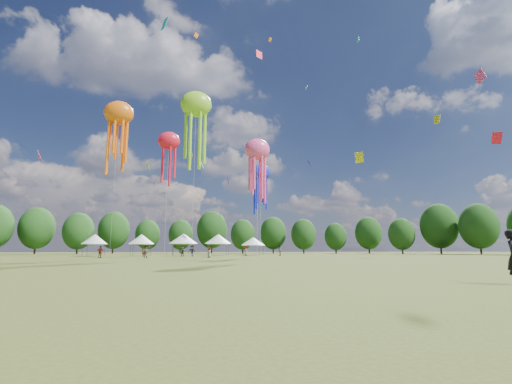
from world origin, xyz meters
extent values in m
plane|color=#384416|center=(0.00, 0.00, 0.00)|extent=(300.00, 300.00, 0.00)
imported|color=gray|center=(-8.06, 36.63, 0.85)|extent=(1.03, 0.96, 1.69)
imported|color=gray|center=(8.44, 53.18, 0.92)|extent=(0.78, 1.01, 1.83)
imported|color=gray|center=(14.34, 50.59, 0.96)|extent=(0.90, 1.06, 1.92)
imported|color=gray|center=(-1.75, 48.15, 0.94)|extent=(1.26, 0.77, 1.88)
imported|color=gray|center=(-14.38, 38.69, 0.83)|extent=(1.04, 0.86, 1.67)
imported|color=gray|center=(-3.37, 49.87, 0.88)|extent=(1.63, 1.38, 1.76)
imported|color=gray|center=(-9.86, 48.93, 0.81)|extent=(0.60, 0.69, 1.61)
imported|color=gray|center=(0.68, 39.18, 0.76)|extent=(0.81, 0.89, 1.53)
cylinder|color=#47474C|center=(-21.20, 55.33, 1.06)|extent=(0.08, 0.08, 2.11)
cylinder|color=#47474C|center=(-21.20, 58.45, 1.06)|extent=(0.08, 0.08, 2.11)
cylinder|color=#47474C|center=(-18.08, 55.33, 1.06)|extent=(0.08, 0.08, 2.11)
cylinder|color=#47474C|center=(-18.08, 58.45, 1.06)|extent=(0.08, 0.08, 2.11)
cube|color=white|center=(-19.64, 56.89, 2.16)|extent=(3.53, 3.53, 0.10)
cone|color=white|center=(-19.64, 56.89, 3.12)|extent=(4.59, 4.59, 1.81)
cylinder|color=#47474C|center=(-12.61, 53.24, 1.04)|extent=(0.08, 0.08, 2.09)
cylinder|color=#47474C|center=(-12.61, 56.50, 1.04)|extent=(0.08, 0.08, 2.09)
cylinder|color=#47474C|center=(-9.35, 53.24, 1.04)|extent=(0.08, 0.08, 2.09)
cylinder|color=#47474C|center=(-9.35, 56.50, 1.04)|extent=(0.08, 0.08, 2.09)
cube|color=white|center=(-10.98, 54.87, 2.14)|extent=(3.66, 3.66, 0.10)
cone|color=white|center=(-10.98, 54.87, 3.08)|extent=(4.76, 4.76, 1.79)
cylinder|color=#47474C|center=(-5.15, 51.33, 1.07)|extent=(0.08, 0.08, 2.14)
cylinder|color=#47474C|center=(-5.15, 55.02, 1.07)|extent=(0.08, 0.08, 2.14)
cylinder|color=#47474C|center=(-1.46, 51.33, 1.07)|extent=(0.08, 0.08, 2.14)
cylinder|color=#47474C|center=(-1.46, 55.02, 1.07)|extent=(0.08, 0.08, 2.14)
cube|color=white|center=(-3.30, 53.17, 2.19)|extent=(4.09, 4.09, 0.10)
cone|color=white|center=(-3.30, 53.17, 3.16)|extent=(5.31, 5.31, 1.84)
cylinder|color=#47474C|center=(1.62, 56.05, 1.11)|extent=(0.08, 0.08, 2.23)
cylinder|color=#47474C|center=(1.62, 59.83, 1.11)|extent=(0.08, 0.08, 2.23)
cylinder|color=#47474C|center=(5.40, 56.05, 1.11)|extent=(0.08, 0.08, 2.23)
cylinder|color=#47474C|center=(5.40, 59.83, 1.11)|extent=(0.08, 0.08, 2.23)
cube|color=white|center=(3.51, 57.94, 2.28)|extent=(4.18, 4.18, 0.10)
cone|color=white|center=(3.51, 57.94, 3.28)|extent=(5.43, 5.43, 1.91)
cylinder|color=#47474C|center=(8.98, 56.35, 0.96)|extent=(0.08, 0.08, 1.93)
cylinder|color=#47474C|center=(8.98, 59.82, 0.96)|extent=(0.08, 0.08, 1.93)
cylinder|color=#47474C|center=(12.45, 56.35, 0.96)|extent=(0.08, 0.08, 1.93)
cylinder|color=#47474C|center=(12.45, 59.82, 0.96)|extent=(0.08, 0.08, 1.93)
cube|color=white|center=(10.71, 58.09, 1.98)|extent=(3.87, 3.87, 0.10)
cone|color=white|center=(10.71, 58.09, 2.85)|extent=(5.03, 5.03, 1.65)
ellipsoid|color=#F61533|center=(-5.90, 41.25, 18.13)|extent=(3.41, 2.39, 2.90)
cylinder|color=beige|center=(-5.90, 41.25, 9.06)|extent=(0.03, 0.03, 18.13)
ellipsoid|color=#91E024|center=(-1.91, 35.76, 22.24)|extent=(4.57, 3.20, 3.88)
cylinder|color=beige|center=(-1.91, 35.76, 11.12)|extent=(0.03, 0.03, 22.24)
ellipsoid|color=#1823D8|center=(8.25, 38.23, 12.92)|extent=(3.13, 2.19, 2.66)
cylinder|color=beige|center=(8.25, 38.23, 6.46)|extent=(0.03, 0.03, 12.92)
ellipsoid|color=orange|center=(-13.97, 42.91, 22.80)|extent=(4.59, 3.21, 3.90)
cylinder|color=beige|center=(-13.97, 42.91, 11.40)|extent=(0.03, 0.03, 22.80)
ellipsoid|color=#FF4B92|center=(4.52, 21.72, 11.73)|extent=(2.73, 1.91, 2.32)
cylinder|color=beige|center=(4.52, 21.72, 5.86)|extent=(0.03, 0.03, 11.73)
cube|color=orange|center=(-2.17, 37.52, 34.41)|extent=(0.80, 0.39, 0.97)
cube|color=yellow|center=(-2.57, 61.57, 21.84)|extent=(1.14, 1.44, 2.02)
cube|color=#91E024|center=(20.98, 52.27, 34.82)|extent=(0.60, 0.95, 0.98)
cube|color=#19D8CB|center=(-0.29, 50.02, 16.59)|extent=(0.67, 1.22, 1.28)
cube|color=#FF4B92|center=(28.56, 16.95, 19.98)|extent=(0.08, 1.62, 1.80)
cube|color=yellow|center=(31.35, 27.57, 19.22)|extent=(0.54, 0.97, 1.30)
cube|color=#19D8CB|center=(-7.22, 39.21, 36.92)|extent=(1.32, 1.70, 2.41)
cube|color=#FF4B92|center=(-10.51, 71.40, 17.09)|extent=(1.14, 2.33, 2.46)
cube|color=#F61533|center=(10.28, 49.12, 39.28)|extent=(1.34, 1.07, 1.98)
cube|color=yellow|center=(33.99, 55.62, 21.14)|extent=(2.12, 1.27, 2.41)
cube|color=#1823D8|center=(27.91, 71.21, 23.60)|extent=(0.92, 1.82, 1.85)
cube|color=#19D8CB|center=(21.29, 29.99, 31.77)|extent=(0.15, 0.71, 0.84)
cube|color=#FF4B92|center=(-31.26, 58.81, 18.96)|extent=(1.58, 1.80, 2.48)
cube|color=purple|center=(4.25, 47.39, 13.35)|extent=(0.25, 0.86, 1.09)
cube|color=#F61533|center=(39.54, 26.23, 16.57)|extent=(1.36, 1.11, 1.61)
cube|color=orange|center=(13.27, 52.37, 44.93)|extent=(0.83, 0.64, 0.88)
cube|color=#91E024|center=(-10.24, 52.44, 16.55)|extent=(0.92, 1.48, 1.81)
cylinder|color=#38281C|center=(-40.68, 85.49, 1.71)|extent=(0.44, 0.44, 3.41)
ellipsoid|color=#1D4316|center=(-40.68, 85.49, 6.61)|extent=(8.53, 8.53, 10.66)
cylinder|color=#38281C|center=(-30.60, 85.02, 1.53)|extent=(0.44, 0.44, 3.07)
ellipsoid|color=#1D4316|center=(-30.60, 85.02, 5.94)|extent=(7.66, 7.66, 9.58)
cylinder|color=#38281C|center=(-23.51, 93.33, 1.72)|extent=(0.44, 0.44, 3.43)
ellipsoid|color=#1D4316|center=(-23.51, 93.33, 6.65)|extent=(8.58, 8.58, 10.73)
cylinder|color=#38281C|center=(-14.76, 98.96, 1.47)|extent=(0.44, 0.44, 2.95)
ellipsoid|color=#1D4316|center=(-14.76, 98.96, 5.71)|extent=(7.37, 7.37, 9.21)
cylinder|color=#38281C|center=(-4.70, 95.06, 1.45)|extent=(0.44, 0.44, 2.89)
ellipsoid|color=#1D4316|center=(-4.70, 95.06, 5.61)|extent=(7.23, 7.23, 9.04)
cylinder|color=#38281C|center=(4.91, 99.49, 1.92)|extent=(0.44, 0.44, 3.84)
ellipsoid|color=#1D4316|center=(4.91, 99.49, 7.44)|extent=(9.60, 9.60, 11.99)
cylinder|color=#38281C|center=(13.19, 88.44, 1.42)|extent=(0.44, 0.44, 2.84)
ellipsoid|color=#1D4316|center=(13.19, 88.44, 5.51)|extent=(7.11, 7.11, 8.89)
cylinder|color=#38281C|center=(22.93, 91.04, 1.58)|extent=(0.44, 0.44, 3.16)
ellipsoid|color=#1D4316|center=(22.93, 91.04, 6.13)|extent=(7.91, 7.91, 9.88)
cylinder|color=#38281C|center=(30.69, 85.29, 1.44)|extent=(0.44, 0.44, 2.88)
ellipsoid|color=#1D4316|center=(30.69, 85.29, 5.59)|extent=(7.21, 7.21, 9.01)
cylinder|color=#38281C|center=(41.52, 87.24, 1.31)|extent=(0.44, 0.44, 2.63)
ellipsoid|color=#1D4316|center=(41.52, 87.24, 5.09)|extent=(6.57, 6.57, 8.22)
cylinder|color=#38281C|center=(50.52, 83.73, 1.56)|extent=(0.44, 0.44, 3.13)
ellipsoid|color=#1D4316|center=(50.52, 83.73, 6.06)|extent=(7.81, 7.81, 9.77)
cylinder|color=#38281C|center=(53.64, 71.81, 1.36)|extent=(0.44, 0.44, 2.72)
ellipsoid|color=#1D4316|center=(53.64, 71.81, 5.27)|extent=(6.80, 6.80, 8.50)
cylinder|color=#38281C|center=(62.96, 68.92, 1.90)|extent=(0.44, 0.44, 3.81)
ellipsoid|color=#1D4316|center=(62.96, 68.92, 7.38)|extent=(9.52, 9.52, 11.90)
cylinder|color=#38281C|center=(66.57, 59.80, 1.76)|extent=(0.44, 0.44, 3.51)
ellipsoid|color=#1D4316|center=(66.57, 59.80, 6.80)|extent=(8.78, 8.78, 10.97)
camera|label=1|loc=(-2.41, -13.86, 1.20)|focal=24.68mm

